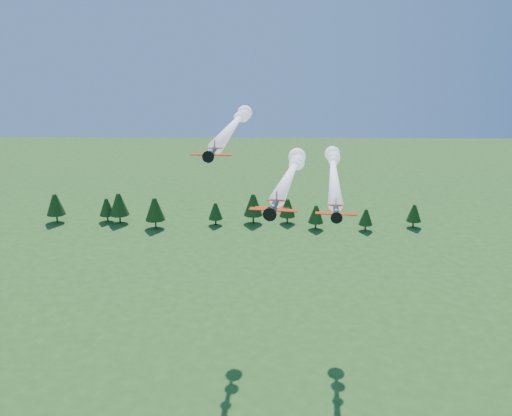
{
  "coord_description": "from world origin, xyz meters",
  "views": [
    {
      "loc": [
        -1.35,
        -92.07,
        69.86
      ],
      "look_at": [
        -2.91,
        0.0,
        41.46
      ],
      "focal_mm": 40.0,
      "sensor_mm": 36.0,
      "label": 1
    }
  ],
  "objects_px": {
    "plane_lead": "(291,172)",
    "plane_left": "(234,124)",
    "plane_right": "(333,171)",
    "plane_slot": "(272,206)"
  },
  "relations": [
    {
      "from": "plane_left",
      "to": "plane_right",
      "type": "xyz_separation_m",
      "value": [
        21.47,
        -4.36,
        -9.32
      ]
    },
    {
      "from": "plane_right",
      "to": "plane_slot",
      "type": "bearing_deg",
      "value": -118.14
    },
    {
      "from": "plane_lead",
      "to": "plane_slot",
      "type": "distance_m",
      "value": 9.71
    },
    {
      "from": "plane_left",
      "to": "plane_slot",
      "type": "distance_m",
      "value": 28.01
    },
    {
      "from": "plane_lead",
      "to": "plane_left",
      "type": "bearing_deg",
      "value": 134.48
    },
    {
      "from": "plane_lead",
      "to": "plane_slot",
      "type": "height_order",
      "value": "plane_lead"
    },
    {
      "from": "plane_left",
      "to": "plane_right",
      "type": "distance_m",
      "value": 23.81
    },
    {
      "from": "plane_lead",
      "to": "plane_left",
      "type": "distance_m",
      "value": 21.42
    },
    {
      "from": "plane_lead",
      "to": "plane_right",
      "type": "xyz_separation_m",
      "value": [
        9.66,
        12.21,
        -2.62
      ]
    },
    {
      "from": "plane_left",
      "to": "plane_right",
      "type": "relative_size",
      "value": 1.06
    }
  ]
}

